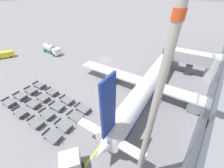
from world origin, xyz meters
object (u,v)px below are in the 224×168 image
Objects in this scene: service_van at (5,55)px; baggage_dolly_row_mid_b_col_c at (57,107)px; baggage_dolly_row_mid_a_col_b at (33,104)px; baggage_dolly_row_mid_b_col_b at (43,98)px; airplane at (151,80)px; baggage_dolly_row_near_col_c at (36,123)px; apron_light_mast at (157,98)px; baggage_dolly_row_far_col_b at (52,92)px; baggage_dolly_row_near_col_b at (20,113)px; baggage_dolly_row_far_col_c at (67,100)px; baggage_dolly_row_mid_a_col_d at (64,126)px; baggage_dolly_row_far_col_a at (39,85)px; baggage_dolly_row_mid_b_col_a at (31,91)px; baggage_dolly_row_mid_b_col_d at (75,117)px; fuel_tanker_primary at (51,49)px; baggage_dolly_row_near_col_d at (53,136)px; baggage_dolly_row_mid_a_col_c at (47,114)px; baggage_dolly_row_far_col_d at (83,109)px; baggage_dolly_row_mid_a_col_a at (20,96)px; baggage_dolly_row_near_col_a at (9,103)px.

baggage_dolly_row_mid_b_col_c is at bearing -5.06° from service_van.
baggage_dolly_row_mid_a_col_b and baggage_dolly_row_mid_b_col_b have the same top height.
airplane reaches higher than baggage_dolly_row_mid_a_col_b.
apron_light_mast reaches higher than baggage_dolly_row_near_col_c.
baggage_dolly_row_mid_b_col_b is at bearing -84.27° from baggage_dolly_row_far_col_b.
service_van reaches higher than baggage_dolly_row_near_col_b.
baggage_dolly_row_far_col_c is (4.21, 7.78, 0.00)m from baggage_dolly_row_near_col_b.
baggage_dolly_row_near_col_b is at bearing -126.75° from airplane.
baggage_dolly_row_mid_a_col_d and baggage_dolly_row_far_col_a have the same top height.
baggage_dolly_row_near_col_b is 1.00× the size of baggage_dolly_row_mid_b_col_a.
service_van is 1.44× the size of baggage_dolly_row_mid_b_col_a.
baggage_dolly_row_far_col_c is (4.82, 2.79, 0.00)m from baggage_dolly_row_mid_b_col_b.
baggage_dolly_row_mid_b_col_d is at bearing 5.60° from baggage_dolly_row_mid_b_col_b.
baggage_dolly_row_far_col_c is (-0.02, 2.44, 0.00)m from baggage_dolly_row_mid_b_col_c.
fuel_tanker_primary reaches higher than baggage_dolly_row_near_col_d.
baggage_dolly_row_mid_a_col_c and baggage_dolly_row_far_col_b have the same top height.
baggage_dolly_row_mid_a_col_b is at bearing -39.56° from fuel_tanker_primary.
baggage_dolly_row_near_col_c and baggage_dolly_row_mid_b_col_d have the same top height.
baggage_dolly_row_near_col_b is at bearing -118.45° from baggage_dolly_row_far_col_c.
baggage_dolly_row_far_col_a is at bearing 158.29° from baggage_dolly_row_mid_a_col_c.
baggage_dolly_row_near_col_c is 5.22m from baggage_dolly_row_mid_a_col_d.
baggage_dolly_row_near_col_b is at bearing -15.31° from service_van.
baggage_dolly_row_mid_a_col_b is (-0.37, 2.69, 0.00)m from baggage_dolly_row_near_col_b.
service_van reaches higher than baggage_dolly_row_near_col_c.
baggage_dolly_row_far_col_d is (4.03, 7.56, 0.00)m from baggage_dolly_row_near_col_c.
apron_light_mast is (23.74, -0.24, 13.21)m from baggage_dolly_row_mid_b_col_b.
airplane reaches higher than baggage_dolly_row_far_col_d.
baggage_dolly_row_far_col_c is at bearing -174.40° from baggage_dolly_row_far_col_d.
baggage_dolly_row_mid_a_col_c is at bearing -147.52° from baggage_dolly_row_mid_b_col_d.
baggage_dolly_row_mid_b_col_d is (4.72, 3.00, 0.00)m from baggage_dolly_row_mid_a_col_c.
baggage_dolly_row_near_col_d is 16.27m from baggage_dolly_row_far_col_a.
baggage_dolly_row_near_col_b is at bearing -83.03° from baggage_dolly_row_mid_b_col_b.
baggage_dolly_row_far_col_a is (-10.06, 4.01, 0.00)m from baggage_dolly_row_mid_a_col_c.
baggage_dolly_row_mid_b_col_a and baggage_dolly_row_mid_b_col_d have the same top height.
baggage_dolly_row_mid_a_col_d is at bearing 3.82° from baggage_dolly_row_mid_a_col_b.
service_van reaches higher than baggage_dolly_row_mid_b_col_a.
baggage_dolly_row_mid_b_col_b and baggage_dolly_row_far_col_b have the same top height.
baggage_dolly_row_mid_b_col_a is (-14.66, 3.65, 0.00)m from baggage_dolly_row_near_col_d.
baggage_dolly_row_far_col_b is at bearing 51.66° from baggage_dolly_row_mid_a_col_a.
baggage_dolly_row_near_col_a and baggage_dolly_row_mid_b_col_a have the same top height.
baggage_dolly_row_mid_a_col_b is (-16.84, -19.35, -2.71)m from airplane.
baggage_dolly_row_mid_a_col_c and baggage_dolly_row_mid_b_col_c have the same top height.
baggage_dolly_row_near_col_d is (-6.94, -21.12, -2.71)m from airplane.
baggage_dolly_row_mid_b_col_b is (-17.08, -17.07, -2.71)m from airplane.
baggage_dolly_row_far_col_b is at bearing 62.89° from baggage_dolly_row_near_col_a.
baggage_dolly_row_mid_a_col_d is (4.48, 2.67, 0.00)m from baggage_dolly_row_near_col_c.
baggage_dolly_row_near_col_b is at bearing -43.04° from fuel_tanker_primary.
baggage_dolly_row_far_col_a is (-22.06, -15.10, -2.71)m from airplane.
baggage_dolly_row_mid_a_col_b is 1.01× the size of baggage_dolly_row_far_col_d.
baggage_dolly_row_mid_b_col_d is (9.80, 0.96, 0.00)m from baggage_dolly_row_mid_b_col_b.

